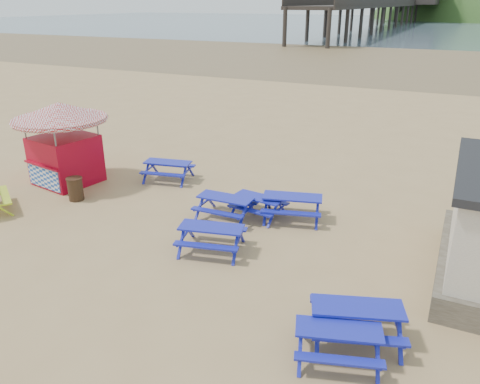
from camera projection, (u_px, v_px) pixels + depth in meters
The scene contains 13 objects.
ground at pixel (209, 234), 15.11m from camera, with size 400.00×400.00×0.00m, color tan.
wet_sand at pixel (413, 59), 61.08m from camera, with size 400.00×400.00×0.00m, color brown.
sea at pixel (454, 24), 157.20m from camera, with size 400.00×400.00×0.00m, color #445561.
picnic_table_blue_a at pixel (168, 171), 19.60m from camera, with size 2.19×1.90×0.81m.
picnic_table_blue_b at pixel (259, 206), 16.29m from camera, with size 1.89×1.60×0.72m.
picnic_table_blue_c at pixel (292, 207), 16.09m from camera, with size 2.35×2.07×0.84m.
picnic_table_blue_d at pixel (212, 238), 14.01m from camera, with size 2.21×1.93×0.80m.
picnic_table_blue_e at pixel (338, 343), 9.76m from camera, with size 2.12×1.89×0.75m.
picnic_table_blue_f at pixel (356, 322), 10.32m from camera, with size 2.41×2.17×0.84m.
ice_cream_kiosk at pixel (62, 133), 18.71m from camera, with size 4.31×4.31×3.34m.
litter_bin at pixel (75, 189), 17.60m from camera, with size 0.60×0.60×0.88m.
pier at pixel (404, 6), 169.18m from camera, with size 24.00×220.00×39.29m.
picnic_table_blue_g at pixel (225, 208), 16.11m from camera, with size 1.92×1.56×0.79m.
Camera 1 is at (6.70, -11.74, 6.98)m, focal length 35.00 mm.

